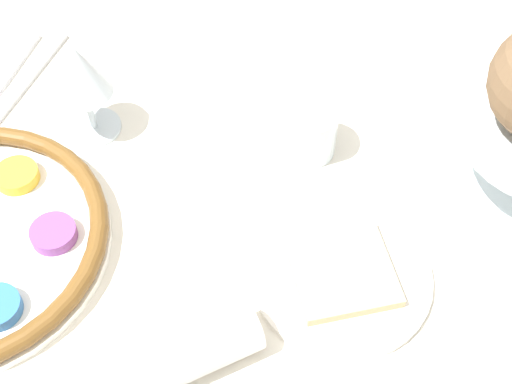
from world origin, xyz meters
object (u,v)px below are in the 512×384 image
(wine_glass, at_px, (80,74))
(napkin_roll, at_px, (167,362))
(bread_plate, at_px, (342,275))
(cup_near, at_px, (309,131))

(wine_glass, height_order, napkin_roll, wine_glass)
(wine_glass, distance_m, bread_plate, 0.36)
(napkin_roll, distance_m, cup_near, 0.31)
(wine_glass, bearing_deg, napkin_roll, -74.88)
(bread_plate, relative_size, cup_near, 2.96)
(cup_near, bearing_deg, napkin_roll, -121.99)
(wine_glass, distance_m, cup_near, 0.26)
(napkin_roll, relative_size, cup_near, 2.91)
(cup_near, bearing_deg, bread_plate, -86.41)
(wine_glass, xyz_separation_m, napkin_roll, (0.09, -0.32, -0.06))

